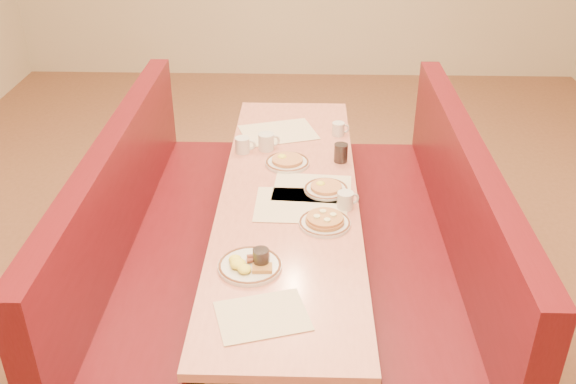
{
  "coord_description": "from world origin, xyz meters",
  "views": [
    {
      "loc": [
        0.08,
        -2.84,
        2.38
      ],
      "look_at": [
        0.0,
        -0.15,
        0.85
      ],
      "focal_mm": 40.0,
      "sensor_mm": 36.0,
      "label": 1
    }
  ],
  "objects_px": {
    "booth_right": "(425,259)",
    "eggs_plate": "(249,265)",
    "coffee_mug_c": "(339,129)",
    "soda_tumbler_near": "(261,259)",
    "coffee_mug_a": "(346,200)",
    "soda_tumbler_mid": "(341,153)",
    "booth_left": "(154,254)",
    "coffee_mug_d": "(243,145)",
    "pancake_plate": "(325,221)",
    "diner_table": "(289,255)",
    "coffee_mug_b": "(267,141)"
  },
  "relations": [
    {
      "from": "eggs_plate",
      "to": "coffee_mug_c",
      "type": "distance_m",
      "value": 1.44
    },
    {
      "from": "diner_table",
      "to": "eggs_plate",
      "type": "height_order",
      "value": "eggs_plate"
    },
    {
      "from": "eggs_plate",
      "to": "soda_tumbler_mid",
      "type": "xyz_separation_m",
      "value": [
        0.43,
        1.02,
        0.04
      ]
    },
    {
      "from": "diner_table",
      "to": "coffee_mug_a",
      "type": "height_order",
      "value": "coffee_mug_a"
    },
    {
      "from": "soda_tumbler_near",
      "to": "booth_left",
      "type": "bearing_deg",
      "value": 134.82
    },
    {
      "from": "diner_table",
      "to": "coffee_mug_c",
      "type": "height_order",
      "value": "coffee_mug_c"
    },
    {
      "from": "pancake_plate",
      "to": "soda_tumbler_mid",
      "type": "height_order",
      "value": "soda_tumbler_mid"
    },
    {
      "from": "booth_left",
      "to": "coffee_mug_c",
      "type": "height_order",
      "value": "booth_left"
    },
    {
      "from": "diner_table",
      "to": "soda_tumbler_mid",
      "type": "xyz_separation_m",
      "value": [
        0.28,
        0.38,
        0.43
      ]
    },
    {
      "from": "pancake_plate",
      "to": "soda_tumbler_mid",
      "type": "xyz_separation_m",
      "value": [
        0.1,
        0.67,
        0.03
      ]
    },
    {
      "from": "soda_tumbler_near",
      "to": "diner_table",
      "type": "bearing_deg",
      "value": 81.02
    },
    {
      "from": "booth_left",
      "to": "soda_tumbler_near",
      "type": "height_order",
      "value": "booth_left"
    },
    {
      "from": "eggs_plate",
      "to": "coffee_mug_a",
      "type": "distance_m",
      "value": 0.67
    },
    {
      "from": "soda_tumbler_near",
      "to": "coffee_mug_b",
      "type": "bearing_deg",
      "value": 92.07
    },
    {
      "from": "coffee_mug_c",
      "to": "soda_tumbler_near",
      "type": "bearing_deg",
      "value": -112.8
    },
    {
      "from": "soda_tumbler_mid",
      "to": "coffee_mug_a",
      "type": "bearing_deg",
      "value": -89.64
    },
    {
      "from": "soda_tumbler_near",
      "to": "booth_right",
      "type": "bearing_deg",
      "value": 37.36
    },
    {
      "from": "booth_left",
      "to": "coffee_mug_b",
      "type": "height_order",
      "value": "booth_left"
    },
    {
      "from": "pancake_plate",
      "to": "coffee_mug_b",
      "type": "distance_m",
      "value": 0.87
    },
    {
      "from": "booth_right",
      "to": "coffee_mug_b",
      "type": "relative_size",
      "value": 19.65
    },
    {
      "from": "eggs_plate",
      "to": "coffee_mug_a",
      "type": "xyz_separation_m",
      "value": [
        0.43,
        0.51,
        0.03
      ]
    },
    {
      "from": "eggs_plate",
      "to": "booth_left",
      "type": "bearing_deg",
      "value": 132.37
    },
    {
      "from": "coffee_mug_d",
      "to": "soda_tumbler_near",
      "type": "bearing_deg",
      "value": -81.94
    },
    {
      "from": "diner_table",
      "to": "coffee_mug_b",
      "type": "distance_m",
      "value": 0.69
    },
    {
      "from": "coffee_mug_a",
      "to": "coffee_mug_b",
      "type": "distance_m",
      "value": 0.78
    },
    {
      "from": "booth_left",
      "to": "coffee_mug_d",
      "type": "relative_size",
      "value": 20.88
    },
    {
      "from": "booth_right",
      "to": "eggs_plate",
      "type": "distance_m",
      "value": 1.16
    },
    {
      "from": "coffee_mug_b",
      "to": "soda_tumbler_near",
      "type": "bearing_deg",
      "value": -107.81
    },
    {
      "from": "booth_left",
      "to": "coffee_mug_d",
      "type": "distance_m",
      "value": 0.79
    },
    {
      "from": "booth_right",
      "to": "soda_tumbler_near",
      "type": "relative_size",
      "value": 26.08
    },
    {
      "from": "pancake_plate",
      "to": "coffee_mug_c",
      "type": "bearing_deg",
      "value": 84.06
    },
    {
      "from": "coffee_mug_b",
      "to": "coffee_mug_d",
      "type": "xyz_separation_m",
      "value": [
        -0.13,
        -0.04,
        -0.0
      ]
    },
    {
      "from": "soda_tumbler_mid",
      "to": "soda_tumbler_near",
      "type": "bearing_deg",
      "value": -110.48
    },
    {
      "from": "coffee_mug_b",
      "to": "coffee_mug_c",
      "type": "relative_size",
      "value": 1.19
    },
    {
      "from": "soda_tumbler_mid",
      "to": "booth_right",
      "type": "bearing_deg",
      "value": -40.26
    },
    {
      "from": "diner_table",
      "to": "booth_right",
      "type": "distance_m",
      "value": 0.73
    },
    {
      "from": "coffee_mug_a",
      "to": "soda_tumbler_mid",
      "type": "distance_m",
      "value": 0.51
    },
    {
      "from": "coffee_mug_d",
      "to": "soda_tumbler_near",
      "type": "distance_m",
      "value": 1.13
    },
    {
      "from": "eggs_plate",
      "to": "coffee_mug_c",
      "type": "relative_size",
      "value": 2.56
    },
    {
      "from": "diner_table",
      "to": "booth_right",
      "type": "xyz_separation_m",
      "value": [
        0.73,
        0.0,
        -0.01
      ]
    },
    {
      "from": "soda_tumbler_mid",
      "to": "booth_left",
      "type": "bearing_deg",
      "value": -159.28
    },
    {
      "from": "booth_left",
      "to": "soda_tumbler_mid",
      "type": "height_order",
      "value": "booth_left"
    },
    {
      "from": "pancake_plate",
      "to": "eggs_plate",
      "type": "distance_m",
      "value": 0.48
    },
    {
      "from": "booth_right",
      "to": "eggs_plate",
      "type": "relative_size",
      "value": 9.14
    },
    {
      "from": "booth_left",
      "to": "booth_right",
      "type": "distance_m",
      "value": 1.46
    },
    {
      "from": "diner_table",
      "to": "soda_tumbler_near",
      "type": "distance_m",
      "value": 0.77
    },
    {
      "from": "diner_table",
      "to": "soda_tumbler_mid",
      "type": "distance_m",
      "value": 0.64
    },
    {
      "from": "coffee_mug_c",
      "to": "coffee_mug_a",
      "type": "bearing_deg",
      "value": -97.18
    },
    {
      "from": "coffee_mug_a",
      "to": "coffee_mug_c",
      "type": "distance_m",
      "value": 0.86
    },
    {
      "from": "booth_right",
      "to": "coffee_mug_a",
      "type": "xyz_separation_m",
      "value": [
        -0.45,
        -0.13,
        0.43
      ]
    }
  ]
}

